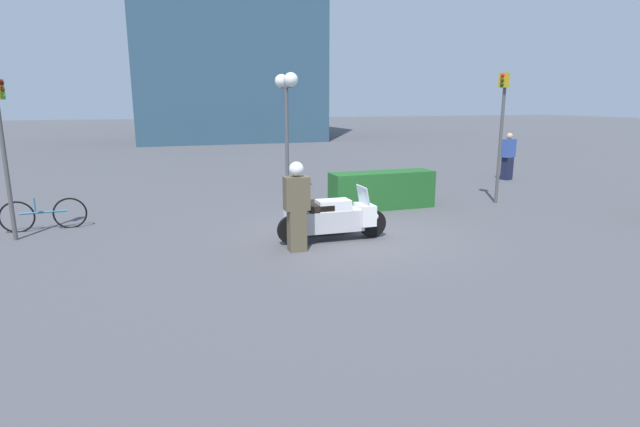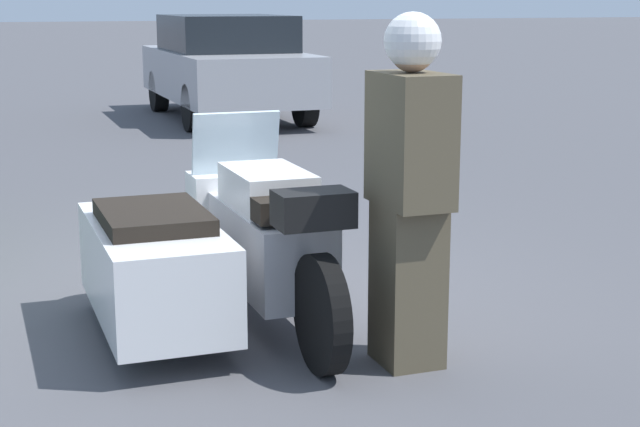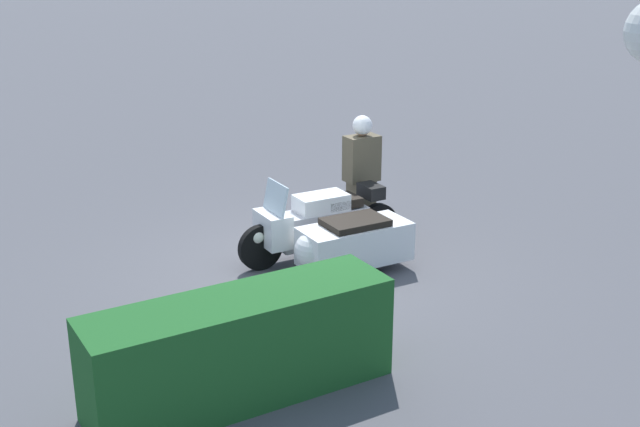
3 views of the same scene
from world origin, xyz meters
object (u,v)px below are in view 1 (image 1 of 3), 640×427
hedge_bush_curbside (382,190)px  pedestrian_bystander (508,156)px  traffic_light_near (502,120)px  police_motorcycle (329,216)px  traffic_light_far (3,136)px  officer_rider (297,204)px  twin_lamp_post (286,94)px  bicycle_parked (44,215)px

hedge_bush_curbside → pedestrian_bystander: (6.75, 3.10, 0.37)m
hedge_bush_curbside → traffic_light_near: (3.44, -0.45, 1.88)m
police_motorcycle → traffic_light_far: bearing=164.8°
police_motorcycle → pedestrian_bystander: 10.61m
officer_rider → hedge_bush_curbside: 4.58m
twin_lamp_post → officer_rider: bearing=-104.1°
pedestrian_bystander → bicycle_parked: size_ratio=0.97×
bicycle_parked → traffic_light_far: bearing=-122.6°
traffic_light_far → pedestrian_bystander: bearing=22.3°
pedestrian_bystander → bicycle_parked: pedestrian_bystander is taller
pedestrian_bystander → traffic_light_far: bearing=-91.5°
hedge_bush_curbside → traffic_light_far: 8.96m
hedge_bush_curbside → pedestrian_bystander: size_ratio=1.66×
police_motorcycle → hedge_bush_curbside: size_ratio=0.83×
police_motorcycle → traffic_light_far: traffic_light_far is taller
officer_rider → hedge_bush_curbside: (3.37, 3.07, -0.43)m
pedestrian_bystander → bicycle_parked: 15.37m
hedge_bush_curbside → bicycle_parked: 8.38m
traffic_light_far → pedestrian_bystander: 15.97m
twin_lamp_post → pedestrian_bystander: twin_lamp_post is taller
pedestrian_bystander → twin_lamp_post: bearing=-104.6°
twin_lamp_post → pedestrian_bystander: 8.84m
traffic_light_near → traffic_light_far: 12.24m
traffic_light_far → twin_lamp_post: bearing=36.7°
traffic_light_near → pedestrian_bystander: size_ratio=2.09×
police_motorcycle → officer_rider: 1.35m
officer_rider → pedestrian_bystander: officer_rider is taller
traffic_light_far → bicycle_parked: 2.03m
twin_lamp_post → bicycle_parked: 7.65m
traffic_light_far → bicycle_parked: traffic_light_far is taller
police_motorcycle → traffic_light_near: (5.84, 1.82, 1.93)m
police_motorcycle → traffic_light_near: size_ratio=0.66×
hedge_bush_curbside → twin_lamp_post: bearing=119.4°
officer_rider → twin_lamp_post: 6.81m
traffic_light_near → bicycle_parked: size_ratio=2.03×
bicycle_parked → traffic_light_near: bearing=-7.3°
police_motorcycle → twin_lamp_post: size_ratio=0.64×
hedge_bush_curbside → twin_lamp_post: 4.50m
hedge_bush_curbside → twin_lamp_post: size_ratio=0.78×
twin_lamp_post → pedestrian_bystander: (8.55, -0.10, -2.23)m
traffic_light_near → traffic_light_far: size_ratio=1.10×
twin_lamp_post → hedge_bush_curbside: bearing=-60.6°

